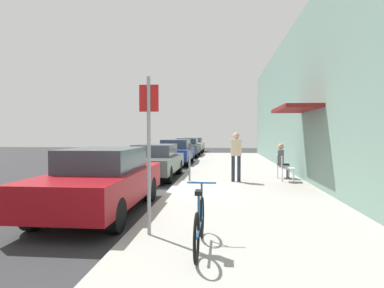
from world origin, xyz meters
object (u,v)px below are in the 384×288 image
object	(u,v)px
bicycle_0	(200,224)
seated_patron_1	(282,159)
cafe_chair_0	(285,167)
cafe_chair_1	(281,164)
pedestrian_standing	(236,153)
parked_car_3	(187,147)
parked_car_2	(176,152)
parked_car_0	(102,180)
parking_meter	(190,159)
street_sign	(149,143)
parked_car_4	(194,145)
parked_car_1	(155,161)

from	to	relation	value
bicycle_0	seated_patron_1	world-z (taller)	seated_patron_1
cafe_chair_0	seated_patron_1	size ratio (longest dim) A/B	0.67
cafe_chair_1	pedestrian_standing	xyz separation A→B (m)	(-1.71, -1.12, 0.50)
parked_car_3	bicycle_0	size ratio (longest dim) A/B	2.57
parked_car_3	cafe_chair_1	bearing A→B (deg)	-68.27
parked_car_3	parked_car_2	bearing A→B (deg)	-90.00
parked_car_0	parking_meter	world-z (taller)	parked_car_0
parking_meter	cafe_chair_1	world-z (taller)	parking_meter
parked_car_2	parking_meter	distance (m)	7.38
bicycle_0	pedestrian_standing	distance (m)	6.67
street_sign	pedestrian_standing	xyz separation A→B (m)	(1.67, 6.01, -0.52)
parked_car_4	cafe_chair_0	bearing A→B (deg)	-75.30
parked_car_3	cafe_chair_1	xyz separation A→B (m)	(4.88, -12.25, -0.11)
parked_car_2	cafe_chair_0	xyz separation A→B (m)	(4.88, -7.00, -0.11)
cafe_chair_0	parked_car_0	bearing A→B (deg)	-137.93
cafe_chair_1	street_sign	bearing A→B (deg)	-115.36
parked_car_3	street_sign	bearing A→B (deg)	-85.57
parked_car_3	parked_car_4	size ratio (longest dim) A/B	1.00
parked_car_2	parking_meter	bearing A→B (deg)	-77.87
parked_car_0	seated_patron_1	distance (m)	7.25
parked_car_0	cafe_chair_1	bearing A→B (deg)	47.49
parked_car_1	parked_car_2	bearing A→B (deg)	90.00
parked_car_0	parked_car_3	bearing A→B (deg)	90.00
parked_car_0	seated_patron_1	bearing A→B (deg)	47.09
parked_car_1	street_sign	size ratio (longest dim) A/B	1.69
parked_car_2	parked_car_0	bearing A→B (deg)	-90.00
parked_car_1	parked_car_0	bearing A→B (deg)	-90.00
parked_car_3	parking_meter	bearing A→B (deg)	-83.39
parked_car_2	parked_car_4	distance (m)	11.60
street_sign	parked_car_4	bearing A→B (deg)	93.46
parked_car_4	parked_car_1	bearing A→B (deg)	-90.00
street_sign	parked_car_2	bearing A→B (deg)	96.48
parked_car_4	cafe_chair_1	size ratio (longest dim) A/B	5.06
parking_meter	street_sign	xyz separation A→B (m)	(-0.05, -6.00, 0.75)
parked_car_1	parked_car_3	distance (m)	11.91
parked_car_1	seated_patron_1	world-z (taller)	seated_patron_1
parked_car_4	bicycle_0	size ratio (longest dim) A/B	2.57
bicycle_0	cafe_chair_0	world-z (taller)	bicycle_0
parked_car_3	cafe_chair_0	distance (m)	14.04
parked_car_3	cafe_chair_0	bearing A→B (deg)	-69.66
parked_car_4	cafe_chair_1	distance (m)	18.34
parked_car_2	pedestrian_standing	xyz separation A→B (m)	(3.17, -7.21, 0.39)
pedestrian_standing	cafe_chair_0	bearing A→B (deg)	6.84
parked_car_0	parked_car_4	size ratio (longest dim) A/B	1.00
parked_car_1	parked_car_4	xyz separation A→B (m)	(0.00, 17.35, 0.02)
parked_car_1	cafe_chair_1	bearing A→B (deg)	-3.95
parked_car_2	parked_car_4	xyz separation A→B (m)	(0.00, 11.60, -0.01)
parked_car_1	seated_patron_1	size ratio (longest dim) A/B	3.41
parked_car_2	cafe_chair_0	world-z (taller)	parked_car_2
parked_car_0	parked_car_3	xyz separation A→B (m)	(0.00, 17.57, -0.01)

